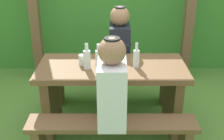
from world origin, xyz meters
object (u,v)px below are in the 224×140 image
bench_near (112,134)px  drinking_glass (82,60)px  bottle_left (87,59)px  person_black_coat (120,42)px  picnic_table (112,87)px  bottle_center (99,57)px  person_white_shirt (112,85)px  bottle_right (136,58)px  bench_far (112,79)px

bench_near → drinking_glass: drinking_glass is taller
bench_near → bottle_left: size_ratio=5.79×
person_black_coat → bottle_left: (-0.31, -0.59, 0.04)m
picnic_table → bottle_left: bearing=-164.8°
drinking_glass → bottle_center: size_ratio=0.47×
picnic_table → bottle_center: 0.33m
person_white_shirt → bottle_left: size_ratio=2.98×
bottle_center → drinking_glass: bearing=170.6°
bottle_right → bottle_center: (-0.35, 0.02, -0.00)m
bottle_right → bottle_center: size_ratio=1.09×
person_white_shirt → person_black_coat: bearing=85.5°
bench_far → person_white_shirt: 1.14m
bench_far → bottle_right: bearing=-67.9°
bottle_left → bottle_right: (0.45, 0.04, -0.01)m
bottle_right → bottle_left: bearing=-175.5°
bench_far → bottle_right: 0.77m
picnic_table → person_black_coat: size_ratio=1.95×
bench_far → bottle_left: bottle_left is taller
person_white_shirt → person_black_coat: (0.08, 1.05, 0.00)m
bench_far → person_white_shirt: (0.00, -1.05, 0.45)m
bench_far → drinking_glass: bearing=-119.0°
person_black_coat → bench_far: bearing=177.7°
bottle_right → person_black_coat: bearing=104.4°
drinking_glass → person_black_coat: bearing=54.1°
bottle_left → picnic_table: bearing=15.2°
person_black_coat → bench_near: bearing=-94.5°
bench_near → bottle_left: bearing=116.2°
person_black_coat → bottle_center: person_black_coat is taller
bench_far → bottle_left: 0.80m
person_black_coat → bottle_left: size_ratio=2.98×
picnic_table → bottle_left: bottle_left is taller
drinking_glass → person_white_shirt: bearing=-62.7°
picnic_table → bottle_center: bearing=-177.7°
picnic_table → bottle_center: size_ratio=6.55×
bottle_right → bench_far: bearing=112.1°
drinking_glass → picnic_table: bearing=-4.3°
person_white_shirt → bottle_left: person_white_shirt is taller
person_white_shirt → person_black_coat: size_ratio=1.00×
picnic_table → bottle_right: size_ratio=6.00×
bottle_left → bottle_center: 0.12m
person_black_coat → bottle_left: 0.66m
picnic_table → bench_far: bearing=90.0°
drinking_glass → bench_far: bearing=61.0°
bottle_center → bottle_right: bearing=-3.5°
drinking_glass → bottle_center: bearing=-9.4°
bench_far → person_white_shirt: size_ratio=1.95×
bench_near → drinking_glass: size_ratio=14.03×
bottle_center → bench_far: bearing=76.9°
person_white_shirt → drinking_glass: size_ratio=7.21×
bench_far → person_white_shirt: person_white_shirt is taller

